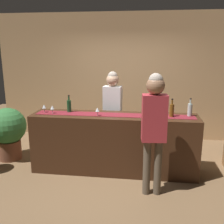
{
  "coord_description": "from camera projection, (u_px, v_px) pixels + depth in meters",
  "views": [
    {
      "loc": [
        0.51,
        -4.16,
        2.1
      ],
      "look_at": [
        -0.04,
        0.0,
        1.06
      ],
      "focal_mm": 41.29,
      "sensor_mm": 36.0,
      "label": 1
    }
  ],
  "objects": [
    {
      "name": "potted_plant_tall",
      "position": [
        8.0,
        130.0,
        4.92
      ],
      "size": [
        0.69,
        0.69,
        1.01
      ],
      "color": "brown",
      "rests_on": "ground"
    },
    {
      "name": "back_wall",
      "position": [
        124.0,
        77.0,
        6.05
      ],
      "size": [
        6.0,
        0.12,
        2.9
      ],
      "primitive_type": "cube",
      "color": "tan",
      "rests_on": "ground"
    },
    {
      "name": "bar_counter",
      "position": [
        114.0,
        143.0,
        4.45
      ],
      "size": [
        2.81,
        0.6,
        1.01
      ],
      "primitive_type": "cube",
      "color": "#3D2314",
      "rests_on": "ground"
    },
    {
      "name": "wine_bottle_green",
      "position": [
        69.0,
        106.0,
        4.49
      ],
      "size": [
        0.07,
        0.07,
        0.3
      ],
      "color": "#194723",
      "rests_on": "bar_counter"
    },
    {
      "name": "wine_glass_far_end",
      "position": [
        44.0,
        107.0,
        4.46
      ],
      "size": [
        0.07,
        0.07,
        0.14
      ],
      "color": "silver",
      "rests_on": "bar_counter"
    },
    {
      "name": "wine_bottle_amber",
      "position": [
        172.0,
        110.0,
        4.18
      ],
      "size": [
        0.07,
        0.07,
        0.3
      ],
      "color": "brown",
      "rests_on": "bar_counter"
    },
    {
      "name": "wine_glass_mid_counter",
      "position": [
        52.0,
        108.0,
        4.39
      ],
      "size": [
        0.07,
        0.07,
        0.14
      ],
      "color": "silver",
      "rests_on": "bar_counter"
    },
    {
      "name": "wine_glass_near_customer",
      "position": [
        98.0,
        110.0,
        4.23
      ],
      "size": [
        0.07,
        0.07,
        0.14
      ],
      "color": "silver",
      "rests_on": "bar_counter"
    },
    {
      "name": "ground_plane",
      "position": [
        114.0,
        170.0,
        4.57
      ],
      "size": [
        10.0,
        10.0,
        0.0
      ],
      "primitive_type": "plane",
      "color": "brown"
    },
    {
      "name": "wine_bottle_clear",
      "position": [
        190.0,
        110.0,
        4.22
      ],
      "size": [
        0.07,
        0.07,
        0.3
      ],
      "color": "#B2C6C1",
      "rests_on": "bar_counter"
    },
    {
      "name": "bartender",
      "position": [
        113.0,
        106.0,
        4.89
      ],
      "size": [
        0.36,
        0.24,
        1.69
      ],
      "rotation": [
        0.0,
        0.0,
        3.03
      ],
      "color": "#26262B",
      "rests_on": "ground"
    },
    {
      "name": "customer_sipping",
      "position": [
        154.0,
        121.0,
        3.57
      ],
      "size": [
        0.36,
        0.25,
        1.78
      ],
      "rotation": [
        0.0,
        0.0,
        0.1
      ],
      "color": "brown",
      "rests_on": "ground"
    },
    {
      "name": "counter_runner_cloth",
      "position": [
        114.0,
        115.0,
        4.33
      ],
      "size": [
        2.67,
        0.28,
        0.01
      ],
      "primitive_type": "cube",
      "color": "maroon",
      "rests_on": "bar_counter"
    }
  ]
}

